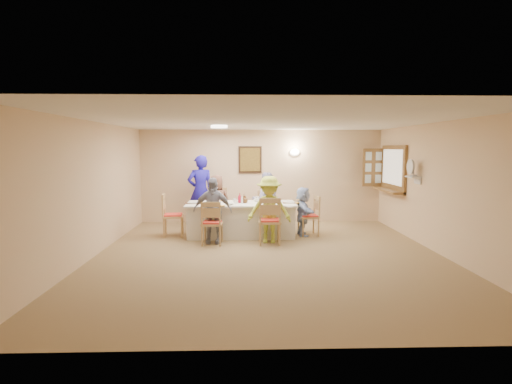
{
  "coord_description": "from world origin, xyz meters",
  "views": [
    {
      "loc": [
        -0.45,
        -7.29,
        2.0
      ],
      "look_at": [
        -0.2,
        1.4,
        1.05
      ],
      "focal_mm": 28.0,
      "sensor_mm": 36.0,
      "label": 1
    }
  ],
  "objects_px": {
    "desk_fan": "(412,170)",
    "chair_back_right": "(265,210)",
    "chair_right_end": "(308,216)",
    "diner_back_right": "(266,201)",
    "chair_left_end": "(173,215)",
    "diner_back_left": "(217,202)",
    "diner_front_right": "(269,210)",
    "dining_table": "(241,219)",
    "diner_right_end": "(303,211)",
    "serving_hatch": "(393,169)",
    "chair_front_right": "(270,220)",
    "condiment_ketchup": "(240,198)",
    "chair_front_left": "(212,222)",
    "caregiver": "(200,191)",
    "chair_back_left": "(217,208)",
    "diner_front_left": "(213,210)"
  },
  "relations": [
    {
      "from": "dining_table",
      "to": "chair_front_left",
      "type": "bearing_deg",
      "value": -126.87
    },
    {
      "from": "chair_front_left",
      "to": "diner_right_end",
      "type": "height_order",
      "value": "diner_right_end"
    },
    {
      "from": "dining_table",
      "to": "diner_right_end",
      "type": "height_order",
      "value": "diner_right_end"
    },
    {
      "from": "desk_fan",
      "to": "diner_back_left",
      "type": "distance_m",
      "value": 4.53
    },
    {
      "from": "chair_front_right",
      "to": "diner_front_right",
      "type": "xyz_separation_m",
      "value": [
        0.0,
        0.12,
        0.21
      ]
    },
    {
      "from": "diner_front_left",
      "to": "desk_fan",
      "type": "bearing_deg",
      "value": 3.22
    },
    {
      "from": "desk_fan",
      "to": "condiment_ketchup",
      "type": "distance_m",
      "value": 3.79
    },
    {
      "from": "chair_right_end",
      "to": "diner_back_right",
      "type": "xyz_separation_m",
      "value": [
        -0.95,
        0.68,
        0.25
      ]
    },
    {
      "from": "chair_back_left",
      "to": "condiment_ketchup",
      "type": "xyz_separation_m",
      "value": [
        0.57,
        -0.79,
        0.36
      ]
    },
    {
      "from": "serving_hatch",
      "to": "condiment_ketchup",
      "type": "relative_size",
      "value": 6.63
    },
    {
      "from": "desk_fan",
      "to": "chair_back_right",
      "type": "relative_size",
      "value": 0.31
    },
    {
      "from": "desk_fan",
      "to": "diner_front_right",
      "type": "xyz_separation_m",
      "value": [
        -3.03,
        0.01,
        -0.84
      ]
    },
    {
      "from": "chair_back_left",
      "to": "chair_right_end",
      "type": "distance_m",
      "value": 2.29
    },
    {
      "from": "chair_front_right",
      "to": "condiment_ketchup",
      "type": "bearing_deg",
      "value": -51.31
    },
    {
      "from": "diner_front_right",
      "to": "diner_back_left",
      "type": "bearing_deg",
      "value": 136.54
    },
    {
      "from": "desk_fan",
      "to": "dining_table",
      "type": "xyz_separation_m",
      "value": [
        -3.63,
        0.69,
        -1.17
      ]
    },
    {
      "from": "serving_hatch",
      "to": "chair_back_right",
      "type": "relative_size",
      "value": 1.57
    },
    {
      "from": "chair_left_end",
      "to": "diner_back_left",
      "type": "xyz_separation_m",
      "value": [
        0.95,
        0.68,
        0.19
      ]
    },
    {
      "from": "chair_back_right",
      "to": "chair_front_left",
      "type": "relative_size",
      "value": 1.03
    },
    {
      "from": "dining_table",
      "to": "diner_front_right",
      "type": "bearing_deg",
      "value": -48.58
    },
    {
      "from": "condiment_ketchup",
      "to": "dining_table",
      "type": "bearing_deg",
      "value": -24.8
    },
    {
      "from": "dining_table",
      "to": "chair_back_right",
      "type": "height_order",
      "value": "chair_back_right"
    },
    {
      "from": "dining_table",
      "to": "diner_front_left",
      "type": "distance_m",
      "value": 0.96
    },
    {
      "from": "serving_hatch",
      "to": "diner_back_left",
      "type": "relative_size",
      "value": 1.1
    },
    {
      "from": "diner_front_left",
      "to": "caregiver",
      "type": "relative_size",
      "value": 0.76
    },
    {
      "from": "chair_back_left",
      "to": "diner_back_left",
      "type": "height_order",
      "value": "diner_back_left"
    },
    {
      "from": "diner_front_right",
      "to": "chair_back_left",
      "type": "bearing_deg",
      "value": 134.15
    },
    {
      "from": "serving_hatch",
      "to": "caregiver",
      "type": "height_order",
      "value": "serving_hatch"
    },
    {
      "from": "dining_table",
      "to": "chair_back_left",
      "type": "relative_size",
      "value": 2.4
    },
    {
      "from": "chair_back_right",
      "to": "diner_front_left",
      "type": "xyz_separation_m",
      "value": [
        -1.2,
        -1.48,
        0.22
      ]
    },
    {
      "from": "dining_table",
      "to": "chair_left_end",
      "type": "xyz_separation_m",
      "value": [
        -1.55,
        0.0,
        0.11
      ]
    },
    {
      "from": "diner_front_right",
      "to": "caregiver",
      "type": "height_order",
      "value": "caregiver"
    },
    {
      "from": "dining_table",
      "to": "chair_front_right",
      "type": "bearing_deg",
      "value": -53.13
    },
    {
      "from": "dining_table",
      "to": "caregiver",
      "type": "bearing_deg",
      "value": 132.4
    },
    {
      "from": "chair_front_right",
      "to": "chair_right_end",
      "type": "bearing_deg",
      "value": -139.01
    },
    {
      "from": "diner_back_left",
      "to": "diner_right_end",
      "type": "xyz_separation_m",
      "value": [
        2.02,
        -0.68,
        -0.12
      ]
    },
    {
      "from": "diner_right_end",
      "to": "diner_back_left",
      "type": "bearing_deg",
      "value": 68.6
    },
    {
      "from": "serving_hatch",
      "to": "diner_back_left",
      "type": "xyz_separation_m",
      "value": [
        -4.34,
        0.02,
        -0.82
      ]
    },
    {
      "from": "chair_left_end",
      "to": "chair_back_left",
      "type": "bearing_deg",
      "value": -55.15
    },
    {
      "from": "diner_back_left",
      "to": "diner_front_right",
      "type": "distance_m",
      "value": 1.81
    },
    {
      "from": "chair_back_left",
      "to": "chair_back_right",
      "type": "xyz_separation_m",
      "value": [
        1.2,
        0.0,
        -0.04
      ]
    },
    {
      "from": "chair_right_end",
      "to": "diner_back_right",
      "type": "bearing_deg",
      "value": -134.29
    },
    {
      "from": "diner_back_right",
      "to": "diner_right_end",
      "type": "bearing_deg",
      "value": 137.76
    },
    {
      "from": "chair_front_left",
      "to": "condiment_ketchup",
      "type": "relative_size",
      "value": 4.11
    },
    {
      "from": "serving_hatch",
      "to": "diner_right_end",
      "type": "relative_size",
      "value": 1.33
    },
    {
      "from": "diner_front_left",
      "to": "diner_back_right",
      "type": "bearing_deg",
      "value": 51.91
    },
    {
      "from": "condiment_ketchup",
      "to": "diner_front_right",
      "type": "bearing_deg",
      "value": -47.72
    },
    {
      "from": "chair_front_right",
      "to": "diner_back_left",
      "type": "distance_m",
      "value": 1.91
    },
    {
      "from": "dining_table",
      "to": "diner_back_right",
      "type": "xyz_separation_m",
      "value": [
        0.6,
        0.68,
        0.33
      ]
    },
    {
      "from": "diner_front_right",
      "to": "caregiver",
      "type": "relative_size",
      "value": 0.78
    }
  ]
}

